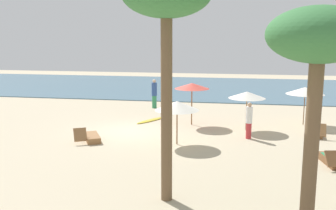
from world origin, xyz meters
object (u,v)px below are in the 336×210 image
at_px(umbrella_1, 305,91).
at_px(person_2, 154,94).
at_px(umbrella_2, 247,95).
at_px(palm_0, 318,44).
at_px(palm_3, 166,1).
at_px(lounger_1, 91,137).
at_px(umbrella_0, 192,86).
at_px(lounger_2, 332,160).
at_px(surfboard, 151,120).
at_px(umbrella_3, 177,106).
at_px(person_1, 249,120).
at_px(lounger_3, 315,132).

height_order(umbrella_1, person_2, umbrella_1).
distance_m(umbrella_2, palm_0, 11.65).
height_order(palm_0, palm_3, palm_3).
height_order(umbrella_2, lounger_1, umbrella_2).
bearing_deg(palm_0, umbrella_0, 108.91).
distance_m(lounger_2, surfboard, 10.57).
relative_size(umbrella_1, surfboard, 0.96).
bearing_deg(umbrella_2, umbrella_3, -133.53).
relative_size(umbrella_3, palm_0, 0.36).
distance_m(umbrella_0, umbrella_2, 3.03).
height_order(person_1, palm_3, palm_3).
bearing_deg(umbrella_1, surfboard, -176.58).
xyz_separation_m(umbrella_1, palm_0, (-1.99, -12.97, 2.86)).
xyz_separation_m(person_1, palm_3, (-2.64, -7.55, 4.96)).
bearing_deg(lounger_3, umbrella_2, 169.54).
bearing_deg(person_1, surfboard, 151.30).
bearing_deg(person_2, lounger_1, -98.18).
bearing_deg(palm_3, lounger_1, 128.38).
xyz_separation_m(lounger_3, palm_0, (-2.19, -10.60, 4.58)).
bearing_deg(lounger_3, umbrella_3, -157.51).
distance_m(lounger_1, lounger_2, 10.47).
distance_m(umbrella_1, umbrella_3, 8.06).
xyz_separation_m(umbrella_2, umbrella_3, (-3.14, -3.31, -0.06)).
bearing_deg(umbrella_1, person_1, -131.28).
distance_m(person_1, palm_3, 9.41).
relative_size(umbrella_3, lounger_2, 1.13).
bearing_deg(lounger_3, umbrella_1, 94.97).
relative_size(umbrella_3, palm_3, 0.29).
height_order(umbrella_3, person_2, umbrella_3).
xyz_separation_m(umbrella_3, person_1, (3.23, 1.57, -0.89)).
distance_m(umbrella_2, surfboard, 5.78).
relative_size(palm_0, surfboard, 2.57).
relative_size(umbrella_2, lounger_3, 1.18).
bearing_deg(person_1, umbrella_0, 140.99).
xyz_separation_m(umbrella_0, lounger_2, (6.09, -5.74, -1.97)).
relative_size(umbrella_2, umbrella_3, 1.01).
xyz_separation_m(lounger_1, palm_0, (8.35, -7.79, 4.58)).
height_order(person_2, palm_0, palm_0).
xyz_separation_m(umbrella_2, palm_3, (-2.55, -9.28, 4.01)).
relative_size(umbrella_0, lounger_1, 1.32).
relative_size(lounger_3, palm_3, 0.25).
bearing_deg(surfboard, lounger_3, -12.05).
xyz_separation_m(umbrella_1, person_1, (-3.06, -3.48, -1.00)).
xyz_separation_m(lounger_2, palm_3, (-5.71, -4.25, 5.68)).
xyz_separation_m(umbrella_3, lounger_3, (6.49, 2.69, -1.61)).
bearing_deg(umbrella_2, lounger_2, -57.91).
bearing_deg(lounger_3, lounger_1, -165.06).
distance_m(umbrella_0, lounger_2, 8.60).
height_order(umbrella_3, person_1, umbrella_3).
distance_m(umbrella_2, person_2, 7.92).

